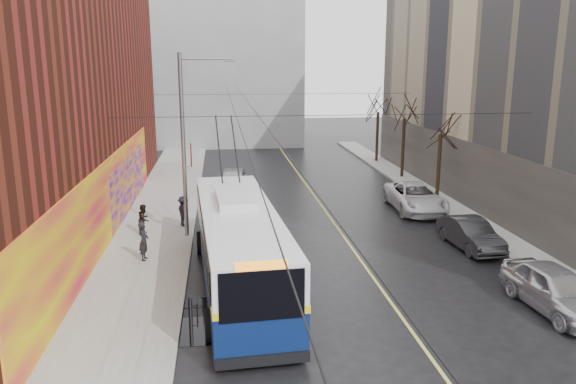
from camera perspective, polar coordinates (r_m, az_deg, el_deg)
name	(u,v)px	position (r m, az deg, el deg)	size (l,w,h in m)	color
ground	(360,321)	(19.67, 7.31, -12.87)	(140.00, 140.00, 0.00)	black
sidewalk_left	(157,227)	(30.52, -13.20, -3.43)	(4.00, 60.00, 0.15)	gray
sidewalk_right	(463,216)	(33.21, 17.39, -2.35)	(2.00, 60.00, 0.15)	gray
lane_line	(326,212)	(32.83, 3.90, -2.07)	(0.12, 50.00, 0.01)	#BFB74C
building_far	(204,57)	(62.12, -8.54, 13.36)	(20.50, 12.10, 18.00)	gray
streetlight_pole	(187,142)	(27.41, -10.27, 5.07)	(2.65, 0.60, 9.00)	slate
catenary_wires	(255,104)	(32.03, -3.39, 8.90)	(18.00, 60.00, 0.22)	black
tree_near	(441,122)	(35.95, 15.32, 6.89)	(3.20, 3.20, 6.40)	black
tree_mid	(405,108)	(42.47, 11.79, 8.34)	(3.20, 3.20, 6.68)	black
tree_far	(378,103)	(49.14, 9.17, 8.92)	(3.20, 3.20, 6.57)	black
puddle	(190,320)	(19.85, -9.90, -12.70)	(2.80, 3.70, 0.01)	black
pigeons_flying	(272,94)	(27.41, -1.65, 9.88)	(1.97, 1.19, 2.89)	slate
trolleybus	(239,245)	(21.74, -5.00, -5.41)	(3.64, 12.99, 6.09)	#091947
parked_car_a	(555,289)	(22.06, 25.51, -8.88)	(1.90, 4.71, 1.61)	#B4B3B8
parked_car_b	(470,234)	(27.73, 18.02, -4.05)	(1.50, 4.29, 1.41)	#29292C
parked_car_c	(415,197)	(33.86, 12.80, -0.52)	(2.64, 5.73, 1.59)	silver
following_car	(233,181)	(37.60, -5.64, 1.16)	(1.98, 4.93, 1.68)	#A6A6AA
pedestrian_a	(144,241)	(25.18, -14.45, -4.85)	(0.62, 0.41, 1.70)	black
pedestrian_b	(144,219)	(28.93, -14.41, -2.69)	(0.74, 0.58, 1.52)	black
pedestrian_c	(183,211)	(29.85, -10.58, -1.93)	(1.04, 0.60, 1.60)	black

